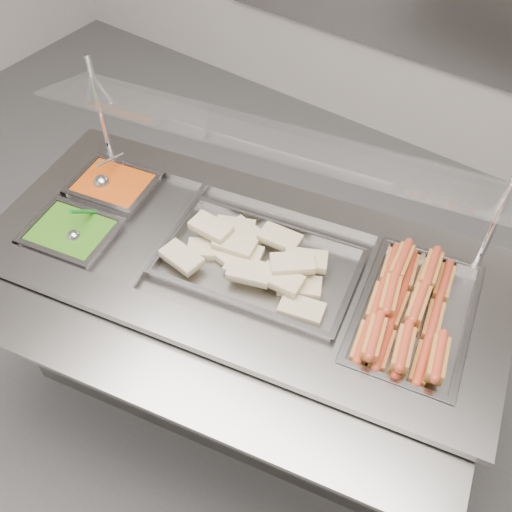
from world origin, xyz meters
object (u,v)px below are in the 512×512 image
Objects in this scene: steam_counter at (245,326)px; pan_hotdogs at (412,320)px; ladle at (102,181)px; pan_wraps at (259,266)px; sneeze_guard at (268,139)px; serving_spoon at (76,232)px.

pan_hotdogs reaches higher than steam_counter.
pan_wraps is at bearing 1.95° from ladle.
sneeze_guard is 8.42× the size of ladle.
ladle is 1.16× the size of serving_spoon.
sneeze_guard reaches higher than serving_spoon.
steam_counter is at bearing 25.59° from serving_spoon.
pan_hotdogs is at bearing 11.89° from pan_wraps.
serving_spoon reaches higher than pan_hotdogs.
pan_hotdogs is (0.58, 0.12, 0.39)m from steam_counter.
serving_spoon is (-1.12, -0.38, 0.05)m from pan_hotdogs.
sneeze_guard is at bearing 172.62° from pan_hotdogs.
ladle is at bearing -160.79° from sneeze_guard.
sneeze_guard reaches higher than pan_hotdogs.
sneeze_guard is at bearing 101.90° from steam_counter.
sneeze_guard is at bearing 42.82° from serving_spoon.
sneeze_guard is 0.74m from ladle.
sneeze_guard reaches higher than pan_wraps.
ladle reaches higher than pan_hotdogs.
pan_wraps is at bearing 11.89° from steam_counter.
pan_wraps is (-0.52, -0.11, 0.01)m from pan_hotdogs.
pan_hotdogs is 1.25m from ladle.
pan_wraps is at bearing 24.41° from serving_spoon.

